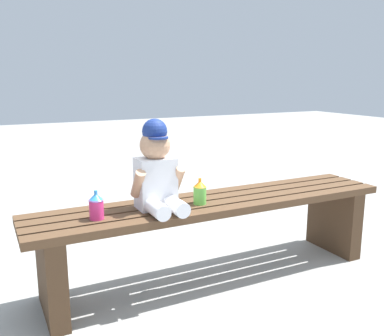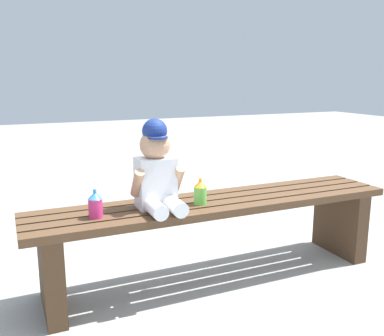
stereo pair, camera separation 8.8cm
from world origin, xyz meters
name	(u,v)px [view 1 (the left image)]	position (x,y,z in m)	size (l,w,h in m)	color
ground_plane	(215,277)	(0.00, 0.00, 0.00)	(16.00, 16.00, 0.00)	#999993
park_bench	(216,223)	(0.00, 0.00, 0.29)	(1.81, 0.35, 0.41)	#513823
child_figure	(157,170)	(-0.31, -0.01, 0.58)	(0.23, 0.27, 0.40)	white
sippy_cup_left	(96,206)	(-0.59, -0.03, 0.47)	(0.06, 0.06, 0.12)	#E5337F
sippy_cup_right	(200,192)	(-0.11, -0.03, 0.47)	(0.06, 0.06, 0.12)	#66CC4C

